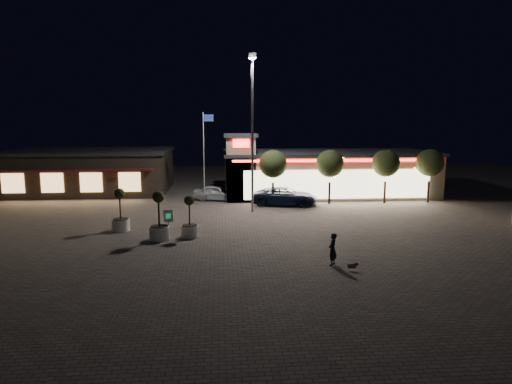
{
  "coord_description": "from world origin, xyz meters",
  "views": [
    {
      "loc": [
        -0.55,
        -27.95,
        7.4
      ],
      "look_at": [
        2.13,
        6.0,
        1.94
      ],
      "focal_mm": 32.0,
      "sensor_mm": 36.0,
      "label": 1
    }
  ],
  "objects": [
    {
      "name": "flagpole",
      "position": [
        -1.9,
        13.0,
        4.74
      ],
      "size": [
        0.95,
        0.1,
        8.0
      ],
      "color": "white",
      "rests_on": "ground"
    },
    {
      "name": "planter_right",
      "position": [
        -2.52,
        0.45,
        0.83
      ],
      "size": [
        1.09,
        1.09,
        2.67
      ],
      "color": "white",
      "rests_on": "ground"
    },
    {
      "name": "string_tree_c",
      "position": [
        14.0,
        11.0,
        3.56
      ],
      "size": [
        2.42,
        2.42,
        4.79
      ],
      "color": "#332319",
      "rests_on": "ground"
    },
    {
      "name": "white_sedan",
      "position": [
        -0.93,
        13.51,
        0.7
      ],
      "size": [
        4.41,
        2.62,
        1.41
      ],
      "primitive_type": "imported",
      "rotation": [
        0.0,
        0.0,
        1.32
      ],
      "color": "silver",
      "rests_on": "ground"
    },
    {
      "name": "valet_sign",
      "position": [
        -3.83,
        0.33,
        1.25
      ],
      "size": [
        0.59,
        0.1,
        1.79
      ],
      "color": "gray",
      "rests_on": "ground"
    },
    {
      "name": "ground",
      "position": [
        0.0,
        0.0,
        0.0
      ],
      "size": [
        90.0,
        90.0,
        0.0
      ],
      "primitive_type": "plane",
      "color": "#625850",
      "rests_on": "ground"
    },
    {
      "name": "string_tree_a",
      "position": [
        4.0,
        11.0,
        3.56
      ],
      "size": [
        2.42,
        2.42,
        4.79
      ],
      "color": "#332319",
      "rests_on": "ground"
    },
    {
      "name": "planter_left",
      "position": [
        -7.23,
        2.41,
        0.89
      ],
      "size": [
        1.17,
        1.17,
        2.88
      ],
      "color": "white",
      "rests_on": "ground"
    },
    {
      "name": "floodlight_pole",
      "position": [
        2.0,
        8.0,
        7.02
      ],
      "size": [
        0.6,
        0.4,
        12.38
      ],
      "color": "gray",
      "rests_on": "ground"
    },
    {
      "name": "pedestrian",
      "position": [
        5.11,
        -5.85,
        0.83
      ],
      "size": [
        0.66,
        0.73,
        1.67
      ],
      "primitive_type": "imported",
      "rotation": [
        0.0,
        0.0,
        -2.14
      ],
      "color": "black",
      "rests_on": "ground"
    },
    {
      "name": "pickup_truck",
      "position": [
        5.05,
        10.64,
        0.78
      ],
      "size": [
        6.06,
        3.8,
        1.56
      ],
      "primitive_type": "imported",
      "rotation": [
        0.0,
        0.0,
        1.34
      ],
      "color": "black",
      "rests_on": "ground"
    },
    {
      "name": "planter_mid",
      "position": [
        -4.36,
        -0.07,
        0.94
      ],
      "size": [
        1.24,
        1.24,
        3.05
      ],
      "color": "white",
      "rests_on": "ground"
    },
    {
      "name": "string_tree_b",
      "position": [
        9.0,
        11.0,
        3.56
      ],
      "size": [
        2.42,
        2.42,
        4.79
      ],
      "color": "#332319",
      "rests_on": "ground"
    },
    {
      "name": "restaurant_building",
      "position": [
        -14.0,
        19.97,
        2.16
      ],
      "size": [
        16.4,
        11.0,
        4.3
      ],
      "color": "#382D23",
      "rests_on": "ground"
    },
    {
      "name": "string_tree_d",
      "position": [
        18.0,
        11.0,
        3.56
      ],
      "size": [
        2.42,
        2.42,
        4.79
      ],
      "color": "#332319",
      "rests_on": "ground"
    },
    {
      "name": "retail_building",
      "position": [
        9.51,
        15.82,
        2.21
      ],
      "size": [
        20.4,
        8.4,
        6.1
      ],
      "color": "tan",
      "rests_on": "ground"
    },
    {
      "name": "dog",
      "position": [
        5.94,
        -6.78,
        0.28
      ],
      "size": [
        0.52,
        0.19,
        0.28
      ],
      "color": "#59514C",
      "rests_on": "ground"
    }
  ]
}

